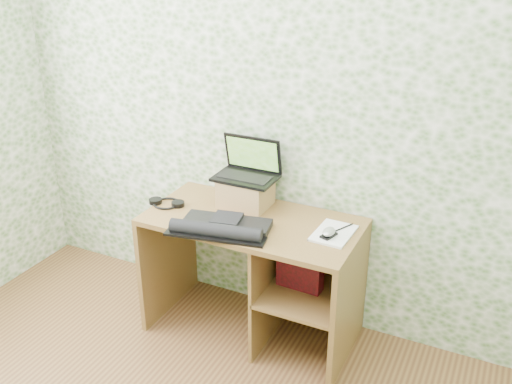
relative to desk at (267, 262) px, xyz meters
The scene contains 10 objects.
wall_back 0.87m from the desk, 105.57° to the left, with size 3.50×3.50×0.00m, color silver.
desk is the anchor object (origin of this frame).
riser 0.42m from the desk, 148.85° to the left, with size 0.28×0.23×0.17m, color #A07E47.
laptop 0.55m from the desk, 141.32° to the left, with size 0.35×0.24×0.23m.
keyboard 0.40m from the desk, 125.92° to the right, with size 0.55×0.36×0.08m.
headphones 0.68m from the desk, behind, with size 0.22×0.18×0.03m.
notepad 0.47m from the desk, ahead, with size 0.19×0.27×0.01m, color silver.
mouse 0.48m from the desk, ahead, with size 0.06×0.10×0.03m, color #B1B1B3.
pen 0.51m from the desk, ahead, with size 0.01×0.01×0.13m, color black.
red_box 0.23m from the desk, ahead, with size 0.26×0.08×0.31m, color maroon.
Camera 1 is at (1.24, -1.09, 2.19)m, focal length 40.00 mm.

